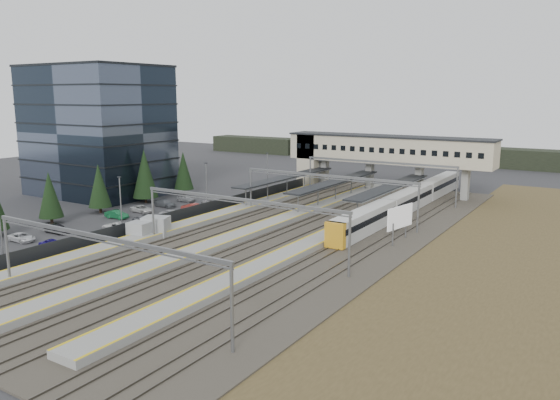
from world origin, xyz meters
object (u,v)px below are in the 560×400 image
Objects in this scene: footbridge at (374,152)px; billboard at (400,218)px; relay_cabin_far at (139,231)px; train at (408,201)px; office_building at (98,130)px; relay_cabin_near at (156,227)px.

billboard is at bearing -62.17° from footbridge.
train reaches higher than relay_cabin_far.
footbridge is 38.52m from billboard.
office_building reaches higher than billboard.
relay_cabin_far is 0.51× the size of billboard.
footbridge is 0.75× the size of train.
relay_cabin_far is 43.13m from train.
footbridge is at bearing 117.83° from billboard.
billboard is at bearing -73.69° from train.
office_building is at bearing -164.84° from train.
billboard is at bearing -3.55° from office_building.
office_building is 8.31× the size of relay_cabin_far.
relay_cabin_near is at bearing -124.71° from train.
relay_cabin_near is at bearing -102.74° from footbridge.
billboard is at bearing 26.80° from relay_cabin_near.
footbridge reaches higher than relay_cabin_far.
billboard is (17.85, -33.81, -4.66)m from footbridge.
billboard is (5.55, -18.99, 1.42)m from train.
footbridge is at bearing 129.68° from train.
train is (56.00, 15.18, -10.34)m from office_building.
train is at bearing 56.31° from relay_cabin_far.
footbridge is (11.63, 50.71, 6.71)m from relay_cabin_far.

